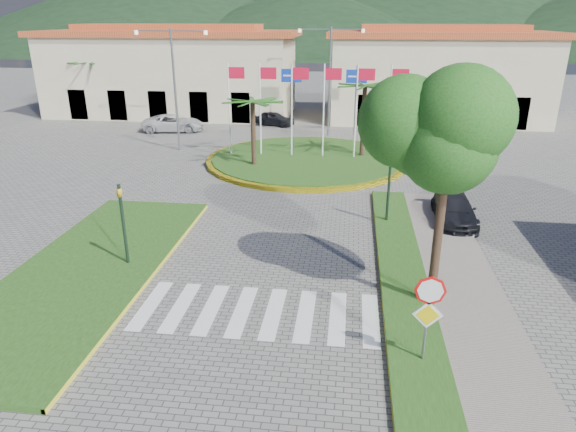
# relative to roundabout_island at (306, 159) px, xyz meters

# --- Properties ---
(ground) EXTENTS (160.00, 160.00, 0.00)m
(ground) POSITION_rel_roundabout_island_xyz_m (-0.00, -22.00, -0.17)
(ground) COLOR slate
(ground) RESTS_ON ground
(sidewalk_right) EXTENTS (4.00, 28.00, 0.15)m
(sidewalk_right) POSITION_rel_roundabout_island_xyz_m (6.00, -20.00, -0.10)
(sidewalk_right) COLOR gray
(sidewalk_right) RESTS_ON ground
(verge_right) EXTENTS (1.60, 28.00, 0.18)m
(verge_right) POSITION_rel_roundabout_island_xyz_m (4.80, -20.00, -0.08)
(verge_right) COLOR #204012
(verge_right) RESTS_ON ground
(median_left) EXTENTS (5.00, 14.00, 0.18)m
(median_left) POSITION_rel_roundabout_island_xyz_m (-6.50, -16.00, -0.08)
(median_left) COLOR #204012
(median_left) RESTS_ON ground
(crosswalk) EXTENTS (8.00, 3.00, 0.01)m
(crosswalk) POSITION_rel_roundabout_island_xyz_m (-0.00, -18.00, -0.17)
(crosswalk) COLOR silver
(crosswalk) RESTS_ON ground
(roundabout_island) EXTENTS (12.70, 12.70, 6.00)m
(roundabout_island) POSITION_rel_roundabout_island_xyz_m (0.00, 0.00, 0.00)
(roundabout_island) COLOR yellow
(roundabout_island) RESTS_ON ground
(stop_sign) EXTENTS (0.80, 0.11, 2.65)m
(stop_sign) POSITION_rel_roundabout_island_xyz_m (4.90, -20.04, 1.62)
(stop_sign) COLOR slate
(stop_sign) RESTS_ON ground
(deciduous_tree) EXTENTS (3.60, 3.60, 6.80)m
(deciduous_tree) POSITION_rel_roundabout_island_xyz_m (5.50, -17.00, 5.00)
(deciduous_tree) COLOR black
(deciduous_tree) RESTS_ON ground
(traffic_light_left) EXTENTS (0.15, 0.18, 3.20)m
(traffic_light_left) POSITION_rel_roundabout_island_xyz_m (-5.20, -15.50, 1.77)
(traffic_light_left) COLOR black
(traffic_light_left) RESTS_ON ground
(traffic_light_right) EXTENTS (0.15, 0.18, 3.20)m
(traffic_light_right) POSITION_rel_roundabout_island_xyz_m (4.50, -10.00, 1.77)
(traffic_light_right) COLOR black
(traffic_light_right) RESTS_ON ground
(traffic_light_far) EXTENTS (0.18, 0.15, 3.20)m
(traffic_light_far) POSITION_rel_roundabout_island_xyz_m (8.00, 4.00, 1.77)
(traffic_light_far) COLOR black
(traffic_light_far) RESTS_ON ground
(direction_sign_west) EXTENTS (1.60, 0.14, 5.20)m
(direction_sign_west) POSITION_rel_roundabout_island_xyz_m (-2.00, 8.97, 3.36)
(direction_sign_west) COLOR slate
(direction_sign_west) RESTS_ON ground
(direction_sign_east) EXTENTS (1.60, 0.14, 5.20)m
(direction_sign_east) POSITION_rel_roundabout_island_xyz_m (3.00, 8.97, 3.36)
(direction_sign_east) COLOR slate
(direction_sign_east) RESTS_ON ground
(street_lamp_centre) EXTENTS (4.80, 0.16, 8.00)m
(street_lamp_centre) POSITION_rel_roundabout_island_xyz_m (1.00, 8.00, 4.32)
(street_lamp_centre) COLOR slate
(street_lamp_centre) RESTS_ON ground
(street_lamp_west) EXTENTS (4.80, 0.16, 8.00)m
(street_lamp_west) POSITION_rel_roundabout_island_xyz_m (-9.00, 2.00, 4.32)
(street_lamp_west) COLOR slate
(street_lamp_west) RESTS_ON ground
(building_left) EXTENTS (23.32, 9.54, 8.05)m
(building_left) POSITION_rel_roundabout_island_xyz_m (-14.00, 16.00, 3.73)
(building_left) COLOR beige
(building_left) RESTS_ON ground
(building_right) EXTENTS (19.08, 9.54, 8.05)m
(building_right) POSITION_rel_roundabout_island_xyz_m (10.00, 16.00, 3.73)
(building_right) COLOR beige
(building_right) RESTS_ON ground
(hill_far_west) EXTENTS (140.00, 140.00, 22.00)m
(hill_far_west) POSITION_rel_roundabout_island_xyz_m (-55.00, 118.00, 10.83)
(hill_far_west) COLOR black
(hill_far_west) RESTS_ON ground
(hill_near_back) EXTENTS (110.00, 110.00, 16.00)m
(hill_near_back) POSITION_rel_roundabout_island_xyz_m (-10.00, 108.00, 7.83)
(hill_near_back) COLOR black
(hill_near_back) RESTS_ON ground
(white_van) EXTENTS (5.13, 2.97, 1.34)m
(white_van) POSITION_rel_roundabout_island_xyz_m (-11.45, 8.00, 0.50)
(white_van) COLOR #BBBCBE
(white_van) RESTS_ON ground
(car_dark_a) EXTENTS (3.81, 2.60, 1.20)m
(car_dark_a) POSITION_rel_roundabout_island_xyz_m (-3.78, 11.43, 0.43)
(car_dark_a) COLOR black
(car_dark_a) RESTS_ON ground
(car_dark_b) EXTENTS (3.37, 1.52, 1.07)m
(car_dark_b) POSITION_rel_roundabout_island_xyz_m (3.46, 13.49, 0.36)
(car_dark_b) COLOR black
(car_dark_b) RESTS_ON ground
(car_side_right) EXTENTS (1.76, 4.17, 1.20)m
(car_side_right) POSITION_rel_roundabout_island_xyz_m (7.50, -9.42, 0.43)
(car_side_right) COLOR black
(car_side_right) RESTS_ON ground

